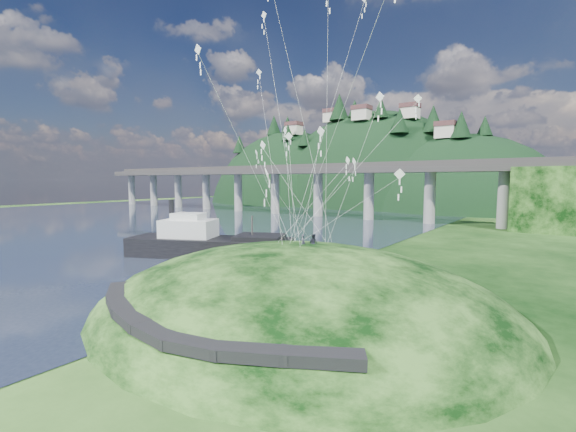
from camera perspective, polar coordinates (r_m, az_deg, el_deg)
The scene contains 10 objects.
ground at distance 36.11m, azimuth -11.02°, elevation -11.51°, with size 320.00×320.00×0.00m, color black.
water at distance 111.60m, azimuth -25.09°, elevation -0.49°, with size 240.00×240.00×0.00m, color #2B354F.
grass_hill at distance 33.05m, azimuth 1.59°, elevation -15.78°, with size 36.00×32.00×13.00m.
footpath at distance 24.07m, azimuth -16.16°, elevation -15.12°, with size 22.29×5.84×0.83m.
bridge at distance 106.93m, azimuth 7.05°, elevation 4.95°, with size 160.00×11.00×15.00m.
far_ridge at distance 162.11m, azimuth 10.63°, elevation -1.04°, with size 153.00×70.00×94.50m.
work_barge at distance 53.43m, azimuth -11.93°, elevation -3.88°, with size 22.66×14.50×7.74m.
wooden_dock at distance 44.89m, azimuth -8.67°, elevation -7.58°, with size 13.15×3.17×0.93m.
kite_flyers at distance 33.43m, azimuth 3.34°, elevation -2.66°, with size 1.24×1.69×1.69m.
kite_swarm at distance 34.34m, azimuth 3.76°, elevation 16.82°, with size 19.68×17.17×18.68m.
Camera 1 is at (25.42, -23.43, 10.43)m, focal length 24.00 mm.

